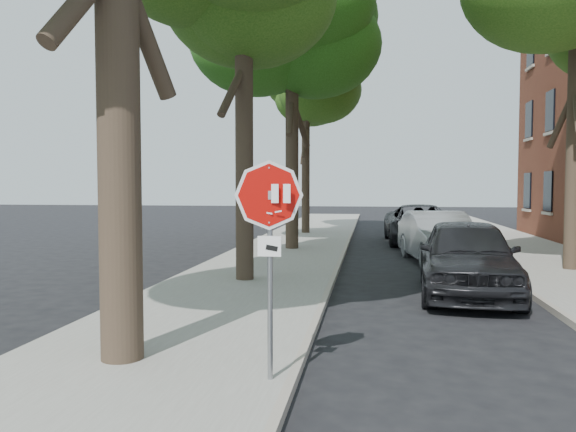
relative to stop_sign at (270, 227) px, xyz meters
name	(u,v)px	position (x,y,z in m)	size (l,w,h in m)	color
ground	(329,392)	(0.70, 0.03, -1.95)	(120.00, 120.00, 0.00)	black
sidewalk_left	(281,256)	(-1.80, 12.03, -1.89)	(4.00, 55.00, 0.12)	gray
sidewalk_right	(548,261)	(6.70, 12.03, -1.89)	(4.00, 55.00, 0.12)	gray
curb_left	(342,257)	(0.25, 12.03, -1.88)	(0.12, 55.00, 0.13)	#9E9384
curb_right	(480,260)	(4.65, 12.03, -1.88)	(0.12, 55.00, 0.13)	#9E9384
stop_sign	(270,227)	(0.00, 0.00, 0.00)	(0.76, 0.34, 2.61)	gray
tree_mid_b	(292,33)	(-1.72, 14.15, 6.05)	(5.88, 5.46, 10.36)	black
tree_far	(306,88)	(-2.02, 21.14, 5.26)	(5.29, 4.91, 9.33)	black
tree_right	(575,11)	(6.68, 10.14, 5.26)	(5.29, 4.91, 9.33)	black
car_a	(467,257)	(3.30, 6.35, -1.09)	(2.03, 5.05, 1.72)	black
car_b	(439,237)	(3.30, 11.63, -1.14)	(1.71, 4.90, 1.62)	gray
car_d	(420,224)	(3.23, 17.57, -1.13)	(2.72, 5.90, 1.64)	black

